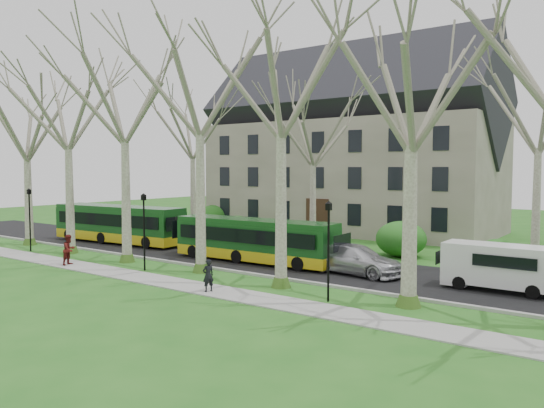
% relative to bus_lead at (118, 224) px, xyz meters
% --- Properties ---
extents(ground, '(120.00, 120.00, 0.00)m').
position_rel_bus_lead_xyz_m(ground, '(16.10, -5.06, -1.54)').
color(ground, '#24621C').
rests_on(ground, ground).
extents(sidewalk, '(70.00, 2.00, 0.06)m').
position_rel_bus_lead_xyz_m(sidewalk, '(16.10, -7.56, -1.51)').
color(sidewalk, gray).
rests_on(sidewalk, ground).
extents(road, '(80.00, 8.00, 0.06)m').
position_rel_bus_lead_xyz_m(road, '(16.10, 0.44, -1.51)').
color(road, black).
rests_on(road, ground).
extents(curb, '(80.00, 0.25, 0.14)m').
position_rel_bus_lead_xyz_m(curb, '(16.10, -3.56, -1.47)').
color(curb, '#A5A39E').
rests_on(curb, ground).
extents(building, '(26.50, 12.20, 16.00)m').
position_rel_bus_lead_xyz_m(building, '(10.10, 18.94, 6.53)').
color(building, slate).
rests_on(building, ground).
extents(tree_row_verge, '(49.00, 7.00, 14.00)m').
position_rel_bus_lead_xyz_m(tree_row_verge, '(16.10, -4.76, 5.46)').
color(tree_row_verge, gray).
rests_on(tree_row_verge, ground).
extents(tree_row_far, '(33.00, 7.00, 12.00)m').
position_rel_bus_lead_xyz_m(tree_row_far, '(14.77, 5.94, 4.46)').
color(tree_row_far, gray).
rests_on(tree_row_far, ground).
extents(lamp_row, '(36.22, 0.22, 4.30)m').
position_rel_bus_lead_xyz_m(lamp_row, '(16.10, -6.06, 1.04)').
color(lamp_row, black).
rests_on(lamp_row, ground).
extents(hedges, '(30.60, 8.60, 2.00)m').
position_rel_bus_lead_xyz_m(hedges, '(11.43, 8.94, -0.54)').
color(hedges, '#1D5919').
rests_on(hedges, ground).
extents(bus_lead, '(11.95, 3.28, 2.95)m').
position_rel_bus_lead_xyz_m(bus_lead, '(0.00, 0.00, 0.00)').
color(bus_lead, '#134317').
rests_on(bus_lead, road).
extents(bus_follow, '(10.91, 2.57, 2.71)m').
position_rel_bus_lead_xyz_m(bus_follow, '(13.64, -0.42, -0.12)').
color(bus_follow, '#134317').
rests_on(bus_follow, road).
extents(sedan, '(5.63, 2.81, 1.57)m').
position_rel_bus_lead_xyz_m(sedan, '(20.43, -0.10, -0.69)').
color(sedan, '#B5B4BA').
rests_on(sedan, road).
extents(van_a, '(4.99, 1.84, 2.17)m').
position_rel_bus_lead_xyz_m(van_a, '(27.70, 0.23, -0.39)').
color(van_a, silver).
rests_on(van_a, road).
extents(pedestrian_a, '(0.55, 0.65, 1.53)m').
position_rel_bus_lead_xyz_m(pedestrian_a, '(16.74, -7.92, -0.71)').
color(pedestrian_a, black).
rests_on(pedestrian_a, sidewalk).
extents(pedestrian_b, '(0.91, 1.04, 1.81)m').
position_rel_bus_lead_xyz_m(pedestrian_b, '(5.33, -7.73, -0.57)').
color(pedestrian_b, '#5B1614').
rests_on(pedestrian_b, sidewalk).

